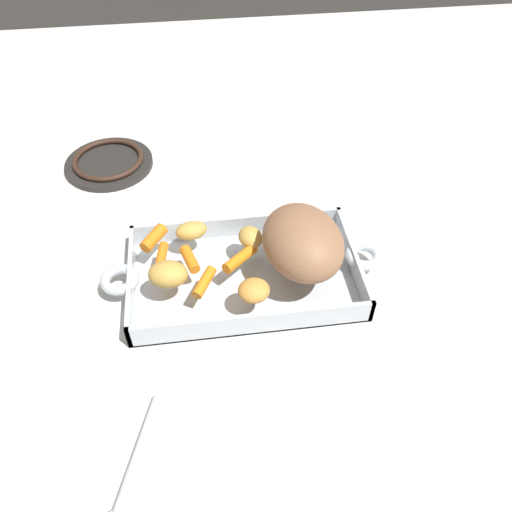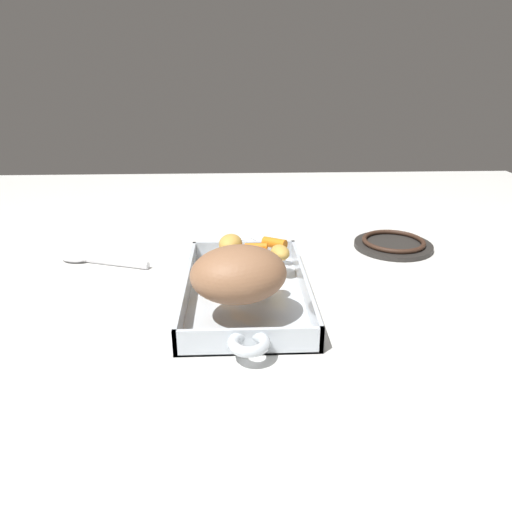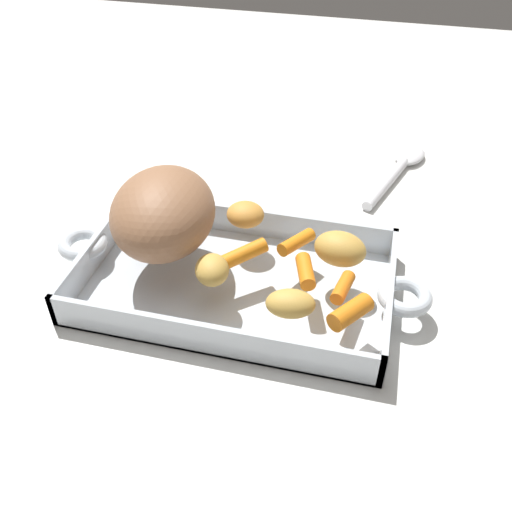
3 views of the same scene
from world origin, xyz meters
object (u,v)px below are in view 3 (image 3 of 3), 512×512
(roasting_dish, at_px, (235,280))
(potato_halved, at_px, (245,214))
(pork_roast, at_px, (163,212))
(potato_golden_small, at_px, (290,304))
(baby_carrot_center_left, at_px, (297,242))
(potato_near_roast, at_px, (212,270))
(serving_spoon, at_px, (400,167))
(baby_carrot_southeast, at_px, (351,312))
(baby_carrot_northwest, at_px, (305,271))
(baby_carrot_long, at_px, (240,254))
(baby_carrot_short, at_px, (343,287))
(potato_golden_large, at_px, (340,249))

(roasting_dish, relative_size, potato_halved, 9.61)
(pork_roast, bearing_deg, potato_golden_small, 154.14)
(baby_carrot_center_left, relative_size, potato_near_roast, 1.17)
(potato_golden_small, height_order, serving_spoon, potato_golden_small)
(roasting_dish, xyz_separation_m, baby_carrot_southeast, (-0.14, 0.06, 0.04))
(roasting_dish, bearing_deg, baby_carrot_northwest, 174.14)
(roasting_dish, height_order, potato_golden_small, potato_golden_small)
(baby_carrot_long, bearing_deg, roasting_dish, 23.04)
(baby_carrot_short, distance_m, potato_halved, 0.17)
(serving_spoon, bearing_deg, baby_carrot_short, -170.23)
(pork_roast, xyz_separation_m, baby_carrot_southeast, (-0.24, 0.08, -0.04))
(baby_carrot_southeast, bearing_deg, baby_carrot_long, -25.91)
(baby_carrot_southeast, xyz_separation_m, baby_carrot_northwest, (0.06, -0.06, -0.00))
(roasting_dish, xyz_separation_m, baby_carrot_long, (-0.01, -0.00, 0.04))
(baby_carrot_southeast, bearing_deg, pork_roast, -18.19)
(baby_carrot_northwest, bearing_deg, baby_carrot_southeast, 136.23)
(potato_halved, bearing_deg, baby_carrot_northwest, 138.06)
(baby_carrot_center_left, distance_m, potato_golden_large, 0.06)
(roasting_dish, bearing_deg, baby_carrot_short, 169.36)
(baby_carrot_short, xyz_separation_m, potato_golden_large, (0.01, -0.05, 0.01))
(baby_carrot_southeast, relative_size, baby_carrot_northwest, 1.05)
(pork_roast, height_order, baby_carrot_northwest, pork_roast)
(potato_golden_small, xyz_separation_m, potato_golden_large, (-0.04, -0.10, 0.01))
(roasting_dish, bearing_deg, potato_near_roast, 68.78)
(baby_carrot_short, xyz_separation_m, potato_halved, (0.14, -0.10, 0.01))
(baby_carrot_northwest, xyz_separation_m, serving_spoon, (-0.10, -0.34, -0.04))
(baby_carrot_southeast, distance_m, baby_carrot_center_left, 0.13)
(pork_roast, height_order, baby_carrot_center_left, pork_roast)
(baby_carrot_center_left, xyz_separation_m, potato_golden_large, (-0.05, 0.01, 0.01))
(baby_carrot_center_left, relative_size, baby_carrot_long, 0.79)
(baby_carrot_southeast, height_order, potato_near_roast, potato_near_roast)
(potato_halved, bearing_deg, pork_roast, 36.00)
(pork_roast, relative_size, potato_golden_small, 2.95)
(baby_carrot_northwest, bearing_deg, potato_golden_large, -132.34)
(roasting_dish, xyz_separation_m, potato_near_roast, (0.02, 0.04, 0.05))
(roasting_dish, bearing_deg, baby_carrot_southeast, 156.03)
(potato_golden_large, bearing_deg, roasting_dish, 13.24)
(roasting_dish, bearing_deg, potato_halved, -85.22)
(potato_golden_small, relative_size, potato_halved, 1.10)
(pork_roast, distance_m, baby_carrot_southeast, 0.25)
(serving_spoon, bearing_deg, potato_golden_large, -173.64)
(pork_roast, distance_m, potato_halved, 0.11)
(baby_carrot_southeast, xyz_separation_m, baby_carrot_long, (0.14, -0.07, -0.00))
(pork_roast, distance_m, baby_carrot_northwest, 0.18)
(pork_roast, relative_size, baby_carrot_northwest, 3.16)
(roasting_dish, xyz_separation_m, pork_roast, (0.09, -0.01, 0.08))
(potato_golden_large, xyz_separation_m, serving_spoon, (-0.06, -0.31, -0.06))
(pork_roast, xyz_separation_m, baby_carrot_short, (-0.22, 0.04, -0.04))
(pork_roast, distance_m, potato_golden_large, 0.21)
(baby_carrot_long, relative_size, serving_spoon, 0.32)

